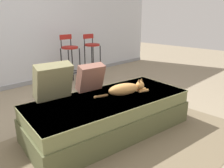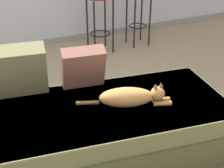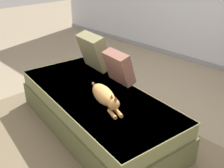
{
  "view_description": "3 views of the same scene",
  "coord_description": "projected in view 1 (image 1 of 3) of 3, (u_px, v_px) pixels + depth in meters",
  "views": [
    {
      "loc": [
        -1.77,
        -2.2,
        1.42
      ],
      "look_at": [
        0.15,
        -0.3,
        0.57
      ],
      "focal_mm": 35.0,
      "sensor_mm": 36.0,
      "label": 1
    },
    {
      "loc": [
        -0.76,
        -2.28,
        1.77
      ],
      "look_at": [
        0.15,
        -0.3,
        0.57
      ],
      "focal_mm": 50.0,
      "sensor_mm": 36.0,
      "label": 2
    },
    {
      "loc": [
        1.88,
        -1.97,
        1.76
      ],
      "look_at": [
        0.15,
        -0.3,
        0.57
      ],
      "focal_mm": 42.0,
      "sensor_mm": 36.0,
      "label": 3
    }
  ],
  "objects": [
    {
      "name": "area_rug",
      "position": [
        127.0,
        138.0,
        2.63
      ],
      "size": [
        2.75,
        2.0,
        0.01
      ],
      "primitive_type": "cube",
      "color": "#75664C",
      "rests_on": "ground"
    },
    {
      "name": "ground_plane",
      "position": [
        90.0,
        120.0,
        3.1
      ],
      "size": [
        16.0,
        16.0,
        0.0
      ],
      "primitive_type": "plane",
      "color": "gray",
      "rests_on": "ground"
    },
    {
      "name": "couch",
      "position": [
        109.0,
        114.0,
        2.76
      ],
      "size": [
        2.16,
        1.18,
        0.45
      ],
      "color": "brown",
      "rests_on": "ground"
    },
    {
      "name": "bar_stool_by_doorway",
      "position": [
        92.0,
        51.0,
        5.02
      ],
      "size": [
        0.34,
        0.34,
        1.01
      ],
      "color": "black",
      "rests_on": "ground"
    },
    {
      "name": "cat",
      "position": [
        126.0,
        89.0,
        2.78
      ],
      "size": [
        0.71,
        0.34,
        0.19
      ],
      "color": "tan",
      "rests_on": "couch"
    },
    {
      "name": "wall_baseboard_trim",
      "position": [
        22.0,
        84.0,
        4.56
      ],
      "size": [
        8.0,
        0.02,
        0.09
      ],
      "primitive_type": "cube",
      "color": "gray",
      "rests_on": "ground"
    },
    {
      "name": "throw_pillow_corner",
      "position": [
        53.0,
        81.0,
        2.57
      ],
      "size": [
        0.46,
        0.33,
        0.46
      ],
      "color": "#847F56",
      "rests_on": "couch"
    },
    {
      "name": "wall_back_panel",
      "position": [
        13.0,
        22.0,
        4.22
      ],
      "size": [
        8.0,
        0.1,
        2.6
      ],
      "primitive_type": "cube",
      "color": "silver",
      "rests_on": "ground"
    },
    {
      "name": "bar_stool_near_window",
      "position": [
        70.0,
        54.0,
        4.61
      ],
      "size": [
        0.34,
        0.34,
        1.04
      ],
      "color": "black",
      "rests_on": "ground"
    },
    {
      "name": "throw_pillow_middle",
      "position": [
        90.0,
        77.0,
        2.87
      ],
      "size": [
        0.38,
        0.28,
        0.38
      ],
      "color": "#936051",
      "rests_on": "couch"
    }
  ]
}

